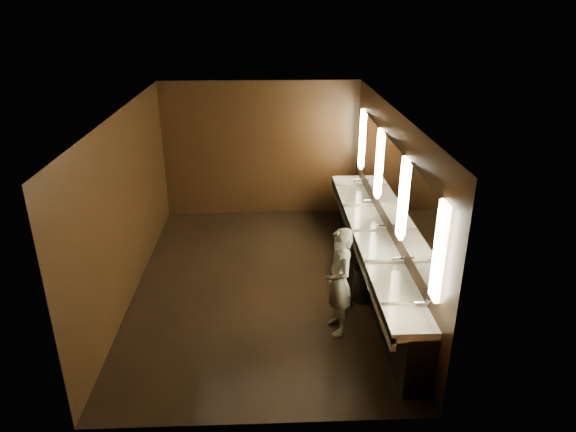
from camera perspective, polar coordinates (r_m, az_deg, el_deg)
The scene contains 10 objects.
floor at distance 8.44m, azimuth -2.95°, elevation -7.45°, with size 6.00×6.00×0.00m, color black.
ceiling at distance 7.42m, azimuth -3.40°, elevation 11.50°, with size 4.00×6.00×0.02m, color #2D2D2B.
wall_back at distance 10.67m, azimuth -3.03°, elevation 7.37°, with size 4.00×0.02×2.80m, color black.
wall_front at distance 5.16m, azimuth -3.44°, elevation -11.00°, with size 4.00×0.02×2.80m, color black.
wall_left at distance 8.11m, azimuth -17.45°, elevation 1.12°, with size 0.02×6.00×2.80m, color black.
wall_right at distance 8.05m, azimuth 11.23°, elevation 1.61°, with size 0.02×6.00×2.80m, color black.
sink_counter at distance 8.37m, azimuth 9.38°, elevation -4.18°, with size 0.55×5.40×1.01m.
mirror_band at distance 7.92m, azimuth 11.29°, elevation 3.96°, with size 0.06×5.03×1.15m.
person at distance 6.99m, azimuth 5.69°, elevation -7.27°, with size 0.56×0.37×1.54m, color #7EABBC.
trash_bin at distance 7.97m, azimuth 8.48°, elevation -7.41°, with size 0.35×0.35×0.55m, color black.
Camera 1 is at (0.12, -7.27, 4.29)m, focal length 32.00 mm.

